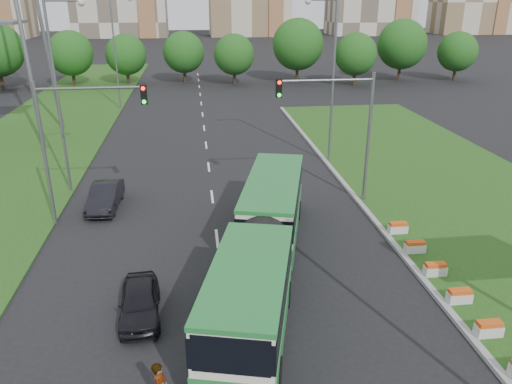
{
  "coord_description": "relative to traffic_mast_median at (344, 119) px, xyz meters",
  "views": [
    {
      "loc": [
        -3.91,
        -17.89,
        12.07
      ],
      "look_at": [
        -0.91,
        5.91,
        2.6
      ],
      "focal_mm": 35.0,
      "sensor_mm": 36.0,
      "label": 1
    }
  ],
  "objects": [
    {
      "name": "ground",
      "position": [
        -4.78,
        -10.0,
        -5.35
      ],
      "size": [
        360.0,
        360.0,
        0.0
      ],
      "primitive_type": "plane",
      "color": "black",
      "rests_on": "ground"
    },
    {
      "name": "grass_median",
      "position": [
        8.22,
        -2.0,
        -5.27
      ],
      "size": [
        14.0,
        60.0,
        0.15
      ],
      "primitive_type": "cube",
      "color": "#204B15",
      "rests_on": "ground"
    },
    {
      "name": "median_kerb",
      "position": [
        1.27,
        -2.0,
        -5.26
      ],
      "size": [
        0.3,
        60.0,
        0.18
      ],
      "primitive_type": "cube",
      "color": "gray",
      "rests_on": "ground"
    },
    {
      "name": "left_verge",
      "position": [
        -22.78,
        15.0,
        -5.3
      ],
      "size": [
        12.0,
        110.0,
        0.1
      ],
      "primitive_type": "cube",
      "color": "#204B15",
      "rests_on": "ground"
    },
    {
      "name": "lane_markings",
      "position": [
        -7.78,
        10.0,
        -5.35
      ],
      "size": [
        0.2,
        100.0,
        0.01
      ],
      "primitive_type": null,
      "color": "silver",
      "rests_on": "ground"
    },
    {
      "name": "flower_planters",
      "position": [
        1.92,
        -11.4,
        -4.9
      ],
      "size": [
        1.1,
        13.7,
        0.6
      ],
      "primitive_type": null,
      "color": "silver",
      "rests_on": "grass_median"
    },
    {
      "name": "traffic_mast_median",
      "position": [
        0.0,
        0.0,
        0.0
      ],
      "size": [
        5.76,
        0.32,
        8.0
      ],
      "color": "slate",
      "rests_on": "ground"
    },
    {
      "name": "traffic_mast_left",
      "position": [
        -15.16,
        -1.0,
        0.0
      ],
      "size": [
        5.76,
        0.32,
        8.0
      ],
      "color": "slate",
      "rests_on": "ground"
    },
    {
      "name": "street_lamps",
      "position": [
        -7.78,
        0.0,
        0.65
      ],
      "size": [
        36.0,
        60.0,
        12.0
      ],
      "primitive_type": null,
      "color": "slate",
      "rests_on": "ground"
    },
    {
      "name": "tree_line",
      "position": [
        5.22,
        45.0,
        -0.85
      ],
      "size": [
        120.0,
        8.0,
        9.0
      ],
      "primitive_type": null,
      "color": "#184512",
      "rests_on": "ground"
    },
    {
      "name": "articulated_bus",
      "position": [
        -6.01,
        -7.91,
        -3.63
      ],
      "size": [
        2.67,
        17.1,
        2.82
      ],
      "rotation": [
        0.0,
        0.0,
        -0.25
      ],
      "color": "silver",
      "rests_on": "ground"
    },
    {
      "name": "car_left_near",
      "position": [
        -11.2,
        -10.52,
        -4.68
      ],
      "size": [
        1.83,
        4.02,
        1.34
      ],
      "primitive_type": "imported",
      "rotation": [
        0.0,
        0.0,
        0.06
      ],
      "color": "black",
      "rests_on": "ground"
    },
    {
      "name": "car_left_far",
      "position": [
        -14.27,
        1.01,
        -4.61
      ],
      "size": [
        1.78,
        4.59,
        1.49
      ],
      "primitive_type": "imported",
      "rotation": [
        0.0,
        0.0,
        -0.05
      ],
      "color": "black",
      "rests_on": "ground"
    },
    {
      "name": "shopping_trolley",
      "position": [
        -7.82,
        -14.6,
        -5.02
      ],
      "size": [
        0.39,
        0.41,
        0.67
      ],
      "rotation": [
        0.0,
        0.0,
        -0.28
      ],
      "color": "#DD620B",
      "rests_on": "ground"
    }
  ]
}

